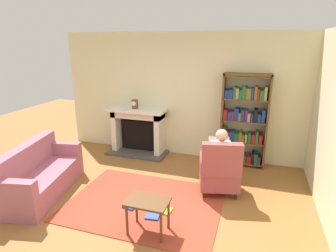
{
  "coord_description": "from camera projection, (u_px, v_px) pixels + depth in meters",
  "views": [
    {
      "loc": [
        1.56,
        -3.3,
        2.48
      ],
      "look_at": [
        0.1,
        1.2,
        1.05
      ],
      "focal_mm": 29.71,
      "sensor_mm": 36.0,
      "label": 1
    }
  ],
  "objects": [
    {
      "name": "ground",
      "position": [
        137.0,
        214.0,
        4.19
      ],
      "size": [
        14.0,
        14.0,
        0.0
      ],
      "primitive_type": "plane",
      "color": "#935E2F"
    },
    {
      "name": "back_wall",
      "position": [
        183.0,
        96.0,
        6.12
      ],
      "size": [
        5.6,
        0.1,
        2.7
      ],
      "primitive_type": "cube",
      "color": "beige",
      "rests_on": "ground"
    },
    {
      "name": "side_wall_right",
      "position": [
        331.0,
        121.0,
        4.15
      ],
      "size": [
        0.1,
        5.2,
        2.7
      ],
      "primitive_type": "cube",
      "color": "beige",
      "rests_on": "ground"
    },
    {
      "name": "area_rug",
      "position": [
        145.0,
        203.0,
        4.46
      ],
      "size": [
        2.4,
        1.8,
        0.01
      ],
      "primitive_type": "cube",
      "color": "#A13926",
      "rests_on": "ground"
    },
    {
      "name": "fireplace",
      "position": [
        139.0,
        129.0,
        6.4
      ],
      "size": [
        1.37,
        0.64,
        1.07
      ],
      "color": "#4C4742",
      "rests_on": "ground"
    },
    {
      "name": "mantel_clock",
      "position": [
        135.0,
        104.0,
        6.14
      ],
      "size": [
        0.14,
        0.14,
        0.2
      ],
      "color": "brown",
      "rests_on": "fireplace"
    },
    {
      "name": "bookshelf",
      "position": [
        244.0,
        121.0,
        5.64
      ],
      "size": [
        0.92,
        0.32,
        1.9
      ],
      "color": "brown",
      "rests_on": "ground"
    },
    {
      "name": "armchair_reading",
      "position": [
        220.0,
        171.0,
        4.64
      ],
      "size": [
        0.77,
        0.75,
        0.97
      ],
      "rotation": [
        0.0,
        0.0,
        3.38
      ],
      "color": "#331E14",
      "rests_on": "ground"
    },
    {
      "name": "seated_reader",
      "position": [
        220.0,
        157.0,
        4.7
      ],
      "size": [
        0.44,
        0.58,
        1.14
      ],
      "rotation": [
        0.0,
        0.0,
        3.38
      ],
      "color": "silver",
      "rests_on": "ground"
    },
    {
      "name": "sofa_floral",
      "position": [
        39.0,
        176.0,
        4.68
      ],
      "size": [
        1.07,
        1.81,
        0.85
      ],
      "rotation": [
        0.0,
        0.0,
        1.79
      ],
      "color": "#A35D70",
      "rests_on": "ground"
    },
    {
      "name": "side_table",
      "position": [
        148.0,
        206.0,
        3.67
      ],
      "size": [
        0.56,
        0.39,
        0.49
      ],
      "color": "brown",
      "rests_on": "ground"
    },
    {
      "name": "scattered_books",
      "position": [
        147.0,
        209.0,
        4.26
      ],
      "size": [
        0.8,
        0.41,
        0.03
      ],
      "color": "#334CA5",
      "rests_on": "area_rug"
    }
  ]
}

